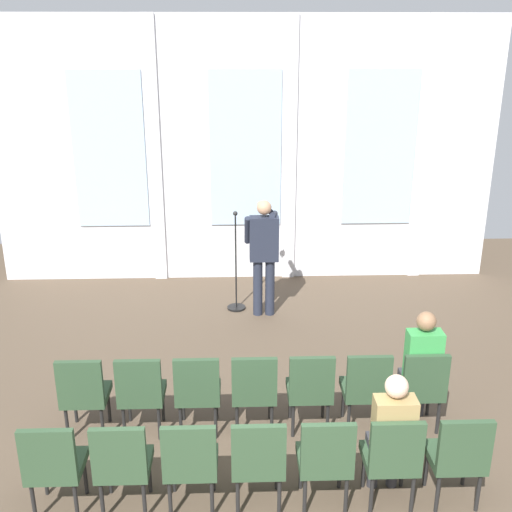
{
  "coord_description": "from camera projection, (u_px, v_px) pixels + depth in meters",
  "views": [
    {
      "loc": [
        -0.17,
        -3.63,
        3.95
      ],
      "look_at": [
        0.07,
        3.39,
        1.45
      ],
      "focal_mm": 43.15,
      "sensor_mm": 36.0,
      "label": 1
    }
  ],
  "objects": [
    {
      "name": "speaker",
      "position": [
        264.0,
        249.0,
        8.96
      ],
      "size": [
        0.5,
        0.69,
        1.76
      ],
      "color": "#232838",
      "rests_on": "ground"
    },
    {
      "name": "chair_r0_c3",
      "position": [
        254.0,
        388.0,
        6.34
      ],
      "size": [
        0.46,
        0.44,
        0.94
      ],
      "color": "black",
      "rests_on": "ground"
    },
    {
      "name": "chair_r0_c5",
      "position": [
        366.0,
        386.0,
        6.38
      ],
      "size": [
        0.46,
        0.44,
        0.94
      ],
      "color": "black",
      "rests_on": "ground"
    },
    {
      "name": "chair_r0_c6",
      "position": [
        421.0,
        385.0,
        6.4
      ],
      "size": [
        0.46,
        0.44,
        0.94
      ],
      "color": "black",
      "rests_on": "ground"
    },
    {
      "name": "chair_r0_c1",
      "position": [
        141.0,
        390.0,
        6.3
      ],
      "size": [
        0.46,
        0.44,
        0.94
      ],
      "color": "black",
      "rests_on": "ground"
    },
    {
      "name": "chair_r1_c2",
      "position": [
        190.0,
        460.0,
        5.26
      ],
      "size": [
        0.46,
        0.44,
        0.94
      ],
      "color": "black",
      "rests_on": "ground"
    },
    {
      "name": "chair_r1_c0",
      "position": [
        53.0,
        463.0,
        5.23
      ],
      "size": [
        0.46,
        0.44,
        0.94
      ],
      "color": "black",
      "rests_on": "ground"
    },
    {
      "name": "chair_r1_c4",
      "position": [
        325.0,
        457.0,
        5.3
      ],
      "size": [
        0.46,
        0.44,
        0.94
      ],
      "color": "black",
      "rests_on": "ground"
    },
    {
      "name": "chair_r1_c5",
      "position": [
        392.0,
        455.0,
        5.32
      ],
      "size": [
        0.46,
        0.44,
        0.94
      ],
      "color": "black",
      "rests_on": "ground"
    },
    {
      "name": "chair_r0_c2",
      "position": [
        198.0,
        389.0,
        6.32
      ],
      "size": [
        0.46,
        0.44,
        0.94
      ],
      "color": "black",
      "rests_on": "ground"
    },
    {
      "name": "chair_r1_c6",
      "position": [
        459.0,
        454.0,
        5.34
      ],
      "size": [
        0.46,
        0.44,
        0.94
      ],
      "color": "black",
      "rests_on": "ground"
    },
    {
      "name": "chair_r1_c3",
      "position": [
        258.0,
        458.0,
        5.28
      ],
      "size": [
        0.46,
        0.44,
        0.94
      ],
      "color": "black",
      "rests_on": "ground"
    },
    {
      "name": "chair_r0_c0",
      "position": [
        84.0,
        391.0,
        6.28
      ],
      "size": [
        0.46,
        0.44,
        0.94
      ],
      "color": "black",
      "rests_on": "ground"
    },
    {
      "name": "rear_partition",
      "position": [
        248.0,
        153.0,
        10.05
      ],
      "size": [
        8.25,
        0.14,
        4.3
      ],
      "color": "silver",
      "rests_on": "ground"
    },
    {
      "name": "chair_r1_c1",
      "position": [
        122.0,
        461.0,
        5.25
      ],
      "size": [
        0.46,
        0.44,
        0.94
      ],
      "color": "black",
      "rests_on": "ground"
    },
    {
      "name": "chair_r0_c4",
      "position": [
        310.0,
        387.0,
        6.36
      ],
      "size": [
        0.46,
        0.44,
        0.94
      ],
      "color": "black",
      "rests_on": "ground"
    },
    {
      "name": "audience_r0_c6",
      "position": [
        421.0,
        363.0,
        6.4
      ],
      "size": [
        0.36,
        0.39,
        1.34
      ],
      "color": "#2D2D33",
      "rests_on": "ground"
    },
    {
      "name": "audience_r1_c5",
      "position": [
        392.0,
        431.0,
        5.34
      ],
      "size": [
        0.36,
        0.39,
        1.29
      ],
      "color": "#2D2D33",
      "rests_on": "ground"
    },
    {
      "name": "mic_stand",
      "position": [
        236.0,
        288.0,
        9.37
      ],
      "size": [
        0.28,
        0.28,
        1.55
      ],
      "color": "black",
      "rests_on": "ground"
    }
  ]
}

